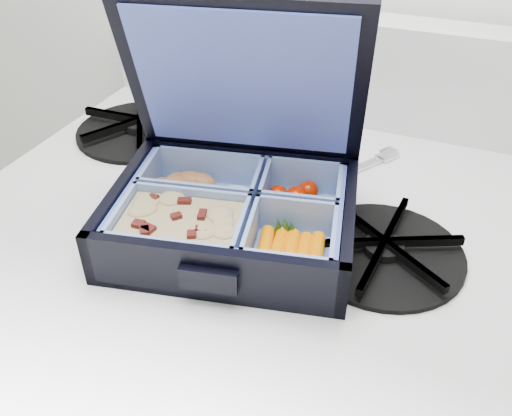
% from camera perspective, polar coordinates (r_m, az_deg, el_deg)
% --- Properties ---
extents(bento_box, '(0.29, 0.25, 0.06)m').
position_cam_1_polar(bento_box, '(0.58, -2.44, -0.78)').
color(bento_box, black).
rests_on(bento_box, stove).
extents(burner_grate, '(0.23, 0.23, 0.02)m').
position_cam_1_polar(burner_grate, '(0.59, 13.30, -3.91)').
color(burner_grate, black).
rests_on(burner_grate, stove).
extents(burner_grate_rear, '(0.19, 0.19, 0.02)m').
position_cam_1_polar(burner_grate_rear, '(0.82, -12.02, 8.46)').
color(burner_grate_rear, black).
rests_on(burner_grate_rear, stove).
extents(fork, '(0.11, 0.16, 0.01)m').
position_cam_1_polar(fork, '(0.71, 9.08, 3.46)').
color(fork, silver).
rests_on(fork, stove).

